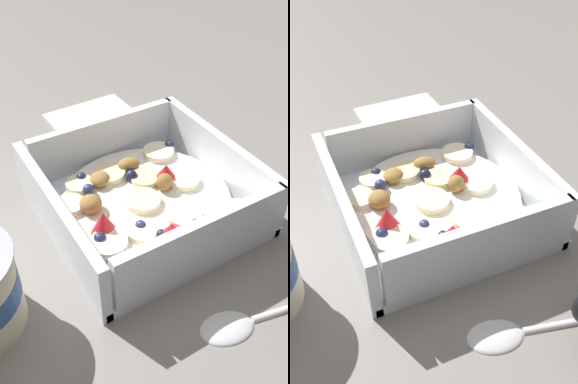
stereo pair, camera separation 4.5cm
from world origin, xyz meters
The scene contains 4 objects.
ground_plane centered at (0.00, 0.00, 0.00)m, with size 2.40×2.40×0.00m, color gray.
fruit_bowl centered at (-0.01, 0.00, 0.02)m, with size 0.20×0.20×0.07m.
spoon centered at (-0.17, -0.01, 0.00)m, with size 0.06×0.17×0.01m.
folded_napkin centered at (0.18, -0.04, 0.00)m, with size 0.12×0.12×0.01m, color silver.
Camera 1 is at (-0.30, 0.18, 0.32)m, focal length 40.06 mm.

